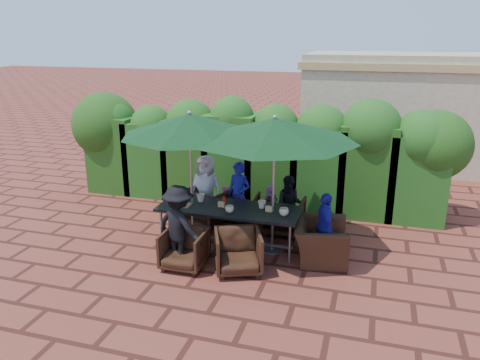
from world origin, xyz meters
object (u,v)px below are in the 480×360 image
(umbrella_right, at_px, (275,130))
(chair_far_right, at_px, (284,214))
(umbrella_left, at_px, (190,125))
(chair_far_left, at_px, (207,205))
(chair_near_left, at_px, (184,247))
(chair_end_right, at_px, (321,236))
(chair_far_mid, at_px, (240,208))
(chair_near_right, at_px, (238,250))
(dining_table, at_px, (229,211))

(umbrella_right, xyz_separation_m, chair_far_right, (0.04, 0.84, -1.83))
(umbrella_left, relative_size, chair_far_left, 2.90)
(umbrella_left, xyz_separation_m, chair_near_left, (0.27, -1.05, -1.86))
(chair_far_right, relative_size, chair_near_left, 1.08)
(umbrella_left, relative_size, chair_near_left, 3.47)
(chair_end_right, bearing_deg, umbrella_left, 78.41)
(umbrella_right, xyz_separation_m, chair_near_left, (-1.26, -1.05, -1.86))
(chair_far_mid, xyz_separation_m, chair_near_right, (0.52, -1.87, 0.02))
(dining_table, distance_m, chair_near_left, 1.14)
(chair_far_mid, distance_m, chair_near_right, 1.94)
(dining_table, relative_size, chair_far_right, 3.36)
(dining_table, distance_m, umbrella_left, 1.71)
(chair_far_left, relative_size, chair_far_right, 1.11)
(chair_far_mid, height_order, chair_end_right, chair_end_right)
(chair_near_left, bearing_deg, dining_table, 64.02)
(chair_far_right, bearing_deg, chair_end_right, 132.44)
(chair_near_right, bearing_deg, chair_far_left, 102.08)
(chair_end_right, bearing_deg, chair_far_left, 60.72)
(chair_far_left, bearing_deg, chair_end_right, 178.46)
(umbrella_left, xyz_separation_m, chair_far_left, (-0.00, 0.79, -1.79))
(umbrella_left, relative_size, chair_near_right, 3.24)
(chair_far_right, xyz_separation_m, chair_near_right, (-0.40, -1.76, -0.00))
(chair_near_right, bearing_deg, chair_far_right, 54.74)
(chair_far_right, bearing_deg, chair_near_right, 78.68)
(chair_far_left, xyz_separation_m, chair_far_mid, (0.65, 0.15, -0.06))
(chair_far_left, height_order, chair_near_right, chair_far_left)
(chair_near_left, bearing_deg, chair_far_left, 97.78)
(chair_end_right, bearing_deg, chair_far_mid, 50.19)
(umbrella_left, bearing_deg, chair_end_right, -3.03)
(chair_far_mid, relative_size, chair_near_left, 1.02)
(chair_end_right, bearing_deg, umbrella_right, 73.36)
(umbrella_right, relative_size, chair_near_left, 3.99)
(umbrella_left, height_order, chair_far_left, umbrella_left)
(umbrella_left, bearing_deg, dining_table, -4.59)
(chair_far_left, bearing_deg, chair_near_left, 117.62)
(chair_far_left, relative_size, chair_near_left, 1.20)
(dining_table, distance_m, chair_end_right, 1.69)
(umbrella_right, height_order, chair_near_left, umbrella_right)
(chair_far_left, height_order, chair_end_right, chair_end_right)
(chair_near_left, height_order, chair_end_right, chair_end_right)
(umbrella_left, xyz_separation_m, chair_end_right, (2.41, -0.13, -1.77))
(chair_far_left, bearing_deg, umbrella_left, 109.43)
(chair_far_mid, relative_size, chair_far_right, 0.95)
(chair_far_left, xyz_separation_m, chair_end_right, (2.41, -0.91, 0.02))
(dining_table, relative_size, chair_near_right, 3.37)
(dining_table, bearing_deg, chair_far_left, 131.30)
(dining_table, height_order, chair_far_left, chair_far_left)
(umbrella_right, distance_m, chair_far_right, 2.02)
(chair_far_right, bearing_deg, chair_near_left, 56.94)
(dining_table, height_order, chair_near_right, chair_near_right)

